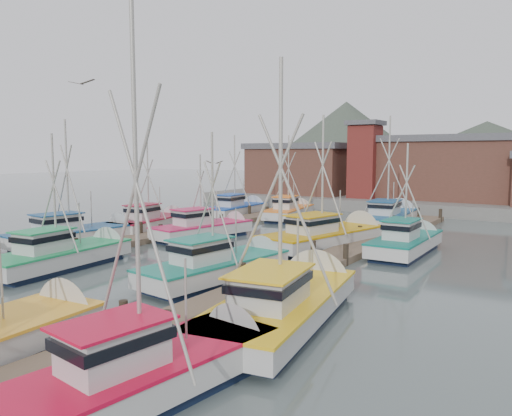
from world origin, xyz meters
The scene contains 22 objects.
ground centered at (0.00, 0.00, 0.00)m, with size 260.00×260.00×0.00m, color #4F5F5D.
dock_left centered at (-7.00, 4.04, 0.21)m, with size 2.30×46.00×1.50m.
dock_right centered at (7.00, 4.04, 0.21)m, with size 2.30×46.00×1.50m.
quay centered at (0.00, 37.00, 0.60)m, with size 44.00×16.00×1.20m, color gray.
shed_left centered at (-11.00, 35.00, 4.34)m, with size 12.72×8.48×6.20m.
shed_center centered at (6.00, 37.00, 4.69)m, with size 14.84×9.54×6.90m.
lookout_tower centered at (-2.00, 33.00, 5.55)m, with size 3.60×3.60×8.50m.
distant_hills centered at (-12.76, 122.59, 0.00)m, with size 175.00×140.00×42.00m.
boat_3 centered at (10.02, -11.32, 0.69)m, with size 4.00×8.29×10.24m.
boat_4 centered at (-4.39, -3.75, 0.68)m, with size 3.61×8.98×7.90m.
boat_5 centered at (4.29, -1.23, 0.68)m, with size 3.62×8.92×7.85m.
boat_6 centered at (-9.66, 0.97, 0.68)m, with size 3.76×9.32×9.14m.
boat_7 centered at (9.88, -4.63, 0.69)m, with size 4.75×10.34×10.29m.
boat_8 centered at (-4.05, 7.83, 0.67)m, with size 3.90×8.62×6.73m.
boat_9 centered at (4.69, 9.91, 0.68)m, with size 5.25×10.81×9.58m.
boat_10 centered at (-9.83, 8.13, 0.68)m, with size 3.99×8.71×7.73m.
boat_11 centered at (9.79, 10.36, 0.68)m, with size 3.08×8.41×7.43m.
boat_12 centered at (-4.42, 20.63, 0.68)m, with size 4.01×8.65×8.47m.
boat_13 centered at (4.74, 21.92, 0.69)m, with size 4.15×10.46×10.23m.
boat_14 centered at (-9.73, 19.59, 0.68)m, with size 3.57×9.04×8.65m.
gull_near centered at (-0.10, -5.69, 9.24)m, with size 1.55×0.65×0.24m.
gull_far centered at (-0.98, 4.80, 5.57)m, with size 1.54×0.66×0.24m.
Camera 1 is at (18.82, -20.16, 6.13)m, focal length 35.00 mm.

